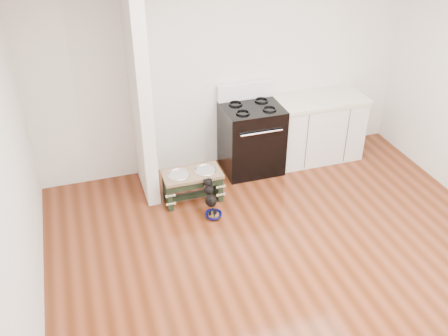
% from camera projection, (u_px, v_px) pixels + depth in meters
% --- Properties ---
extents(ground, '(5.00, 5.00, 0.00)m').
position_uv_depth(ground, '(301.00, 278.00, 5.08)').
color(ground, '#4F220E').
rests_on(ground, ground).
extents(room_shell, '(5.00, 5.00, 5.00)m').
position_uv_depth(room_shell, '(317.00, 138.00, 4.22)').
color(room_shell, silver).
rests_on(room_shell, ground).
extents(partition_wall, '(0.15, 0.80, 2.70)m').
position_uv_depth(partition_wall, '(140.00, 91.00, 5.76)').
color(partition_wall, silver).
rests_on(partition_wall, ground).
extents(oven_range, '(0.76, 0.69, 1.14)m').
position_uv_depth(oven_range, '(251.00, 137.00, 6.64)').
color(oven_range, black).
rests_on(oven_range, ground).
extents(cabinet_run, '(1.24, 0.64, 0.91)m').
position_uv_depth(cabinet_run, '(317.00, 128.00, 6.92)').
color(cabinet_run, silver).
rests_on(cabinet_run, ground).
extents(dog_feeder, '(0.72, 0.38, 0.41)m').
position_uv_depth(dog_feeder, '(192.00, 181.00, 6.10)').
color(dog_feeder, black).
rests_on(dog_feeder, ground).
extents(puppy, '(0.13, 0.37, 0.44)m').
position_uv_depth(puppy, '(210.00, 196.00, 5.89)').
color(puppy, black).
rests_on(puppy, ground).
extents(floor_bowl, '(0.26, 0.26, 0.06)m').
position_uv_depth(floor_bowl, '(214.00, 215.00, 5.92)').
color(floor_bowl, '#0D0E5C').
rests_on(floor_bowl, ground).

